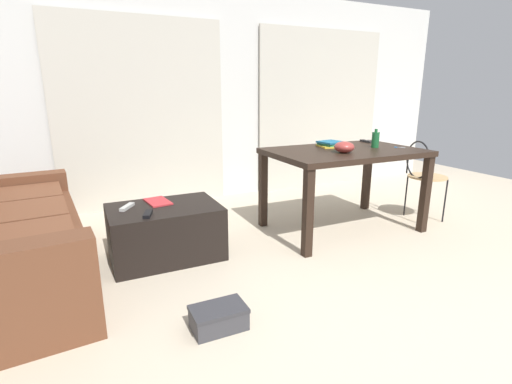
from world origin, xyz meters
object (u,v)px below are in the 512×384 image
(craft_table, at_px, (344,160))
(tv_remote_on_table, at_px, (367,141))
(wire_chair, at_px, (423,171))
(magazine, at_px, (158,202))
(coffee_table, at_px, (165,232))
(tv_remote_primary, at_px, (148,214))
(bowl, at_px, (344,147))
(shoebox, at_px, (219,318))
(scissors, at_px, (398,147))
(bottle_near, at_px, (375,140))
(tv_remote_secondary, at_px, (127,207))
(couch, at_px, (6,242))
(book_stack, at_px, (330,144))

(craft_table, relative_size, tv_remote_on_table, 8.17)
(wire_chair, distance_m, magazine, 2.66)
(coffee_table, relative_size, tv_remote_primary, 5.65)
(craft_table, relative_size, tv_remote_primary, 9.25)
(bowl, height_order, shoebox, bowl)
(scissors, bearing_deg, magazine, 171.33)
(scissors, xyz_separation_m, shoebox, (-2.20, -0.90, -0.72))
(shoebox, bearing_deg, bowl, 29.99)
(wire_chair, xyz_separation_m, magazine, (-2.64, 0.35, -0.09))
(wire_chair, bearing_deg, tv_remote_primary, 179.27)
(bottle_near, bearing_deg, tv_remote_primary, -178.20)
(craft_table, height_order, scissors, scissors)
(tv_remote_secondary, height_order, shoebox, tv_remote_secondary)
(scissors, bearing_deg, wire_chair, -0.84)
(bowl, bearing_deg, wire_chair, 0.74)
(craft_table, distance_m, tv_remote_primary, 1.88)
(scissors, relative_size, magazine, 0.35)
(couch, distance_m, wire_chair, 3.73)
(tv_remote_secondary, bearing_deg, shoebox, -41.23)
(wire_chair, relative_size, tv_remote_secondary, 4.61)
(couch, distance_m, magazine, 1.09)
(tv_remote_on_table, xyz_separation_m, scissors, (0.02, -0.43, -0.01))
(bottle_near, relative_size, tv_remote_on_table, 1.03)
(shoebox, bearing_deg, scissors, 22.29)
(tv_remote_on_table, bearing_deg, couch, -173.05)
(magazine, bearing_deg, couch, 178.05)
(bottle_near, bearing_deg, magazine, 173.18)
(bowl, xyz_separation_m, tv_remote_secondary, (-1.85, 0.30, -0.39))
(craft_table, relative_size, tv_remote_secondary, 7.83)
(coffee_table, relative_size, tv_remote_secondary, 4.78)
(bottle_near, xyz_separation_m, magazine, (-2.07, 0.25, -0.43))
(coffee_table, height_order, book_stack, book_stack)
(couch, bearing_deg, book_stack, 1.93)
(shoebox, bearing_deg, book_stack, 37.05)
(coffee_table, relative_size, magazine, 3.18)
(craft_table, distance_m, shoebox, 2.04)
(craft_table, height_order, tv_remote_primary, craft_table)
(bowl, relative_size, tv_remote_primary, 1.17)
(scissors, relative_size, shoebox, 0.30)
(craft_table, height_order, book_stack, book_stack)
(scissors, bearing_deg, coffee_table, 174.72)
(couch, xyz_separation_m, tv_remote_on_table, (3.33, 0.19, 0.49))
(wire_chair, distance_m, bottle_near, 0.68)
(coffee_table, bearing_deg, tv_remote_primary, -131.06)
(coffee_table, relative_size, bottle_near, 4.83)
(book_stack, xyz_separation_m, tv_remote_secondary, (-1.96, -0.05, -0.37))
(couch, relative_size, tv_remote_secondary, 11.52)
(book_stack, xyz_separation_m, magazine, (-1.70, 0.02, -0.38))
(bowl, distance_m, tv_remote_on_table, 0.79)
(book_stack, bearing_deg, craft_table, -84.50)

